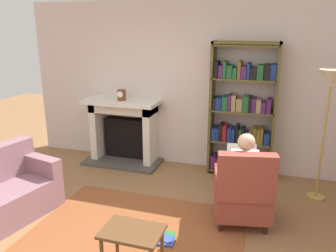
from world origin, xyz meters
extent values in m
plane|color=olive|center=(0.00, 0.00, 0.00)|extent=(14.00, 14.00, 0.00)
cube|color=beige|center=(0.00, 2.55, 1.35)|extent=(5.60, 0.10, 2.70)
cube|color=brown|center=(0.00, 0.30, 0.01)|extent=(2.40, 1.80, 0.01)
cube|color=#4C4742|center=(-1.04, 2.18, 0.03)|extent=(1.30, 0.64, 0.05)
cube|color=black|center=(-1.04, 2.40, 0.40)|extent=(0.78, 0.20, 0.70)
cube|color=silver|center=(-1.53, 2.28, 0.53)|extent=(0.12, 0.44, 1.05)
cube|color=silver|center=(-0.55, 2.28, 0.53)|extent=(0.12, 0.44, 1.05)
cube|color=silver|center=(-1.04, 2.28, 0.97)|extent=(1.10, 0.44, 0.16)
cube|color=silver|center=(-1.04, 2.22, 1.08)|extent=(1.26, 0.56, 0.06)
cylinder|color=brown|center=(-1.02, 2.20, 1.20)|extent=(0.14, 0.14, 0.18)
cylinder|color=white|center=(-1.02, 2.14, 1.22)|extent=(0.10, 0.01, 0.10)
cube|color=brown|center=(0.46, 2.34, 1.04)|extent=(0.04, 0.32, 2.08)
cube|color=brown|center=(1.41, 2.34, 1.04)|extent=(0.04, 0.32, 2.08)
cube|color=brown|center=(0.93, 2.34, 2.06)|extent=(0.99, 0.32, 0.04)
cube|color=brown|center=(0.93, 2.34, 0.06)|extent=(0.95, 0.32, 0.02)
cube|color=#4C1E59|center=(0.53, 2.33, 0.18)|extent=(0.09, 0.26, 0.21)
cube|color=maroon|center=(0.60, 2.33, 0.16)|extent=(0.04, 0.26, 0.19)
cube|color=navy|center=(0.67, 2.33, 0.17)|extent=(0.08, 0.26, 0.19)
cube|color=#4C1E59|center=(0.74, 2.33, 0.19)|extent=(0.05, 0.26, 0.24)
cube|color=maroon|center=(0.79, 2.33, 0.15)|extent=(0.04, 0.26, 0.16)
cube|color=brown|center=(0.87, 2.33, 0.17)|extent=(0.09, 0.26, 0.19)
cube|color=#4C1E59|center=(0.96, 2.33, 0.19)|extent=(0.09, 0.26, 0.23)
cube|color=#1E592D|center=(1.05, 2.33, 0.18)|extent=(0.08, 0.26, 0.21)
cube|color=maroon|center=(1.14, 2.33, 0.17)|extent=(0.08, 0.26, 0.19)
cube|color=#4C1E59|center=(1.22, 2.33, 0.18)|extent=(0.08, 0.26, 0.22)
cube|color=navy|center=(1.31, 2.33, 0.17)|extent=(0.08, 0.26, 0.20)
cube|color=brown|center=(0.93, 2.34, 0.55)|extent=(0.95, 0.32, 0.02)
cube|color=navy|center=(0.52, 2.33, 0.66)|extent=(0.07, 0.26, 0.20)
cube|color=navy|center=(0.58, 2.33, 0.66)|extent=(0.04, 0.26, 0.19)
cube|color=black|center=(0.63, 2.33, 0.69)|extent=(0.05, 0.26, 0.26)
cube|color=maroon|center=(0.69, 2.33, 0.69)|extent=(0.06, 0.26, 0.25)
cube|color=navy|center=(0.76, 2.33, 0.67)|extent=(0.06, 0.26, 0.22)
cube|color=navy|center=(0.82, 2.33, 0.66)|extent=(0.05, 0.26, 0.20)
cube|color=black|center=(0.88, 2.33, 0.69)|extent=(0.04, 0.26, 0.25)
cube|color=#1E592D|center=(0.93, 2.33, 0.66)|extent=(0.04, 0.26, 0.20)
cube|color=black|center=(0.97, 2.33, 0.67)|extent=(0.04, 0.26, 0.22)
cube|color=#4C1E59|center=(1.03, 2.33, 0.65)|extent=(0.05, 0.26, 0.17)
cube|color=#997F4C|center=(1.08, 2.33, 0.66)|extent=(0.04, 0.26, 0.19)
cube|color=brown|center=(1.14, 2.33, 0.68)|extent=(0.05, 0.26, 0.24)
cube|color=brown|center=(1.20, 2.33, 0.68)|extent=(0.06, 0.26, 0.23)
cube|color=brown|center=(1.26, 2.33, 0.69)|extent=(0.04, 0.26, 0.25)
cube|color=navy|center=(1.33, 2.33, 0.65)|extent=(0.09, 0.26, 0.18)
cube|color=brown|center=(0.93, 2.34, 1.04)|extent=(0.95, 0.32, 0.02)
cube|color=black|center=(0.51, 2.33, 1.15)|extent=(0.04, 0.26, 0.18)
cube|color=navy|center=(0.58, 2.33, 1.15)|extent=(0.09, 0.26, 0.19)
cube|color=#1E592D|center=(0.68, 2.33, 1.16)|extent=(0.08, 0.26, 0.21)
cube|color=#4C1E59|center=(0.74, 2.33, 1.17)|extent=(0.05, 0.26, 0.24)
cube|color=#997F4C|center=(0.81, 2.33, 1.17)|extent=(0.06, 0.26, 0.24)
cube|color=#997F4C|center=(0.89, 2.33, 1.15)|extent=(0.09, 0.26, 0.19)
cube|color=#1E592D|center=(0.98, 2.33, 1.17)|extent=(0.08, 0.26, 0.23)
cube|color=black|center=(1.05, 2.33, 1.17)|extent=(0.04, 0.26, 0.22)
cube|color=#4C1E59|center=(1.10, 2.33, 1.16)|extent=(0.06, 0.26, 0.21)
cube|color=#997F4C|center=(1.17, 2.33, 1.15)|extent=(0.07, 0.26, 0.20)
cube|color=#4C1E59|center=(1.24, 2.33, 1.13)|extent=(0.07, 0.26, 0.16)
cube|color=#4C1E59|center=(1.32, 2.33, 1.16)|extent=(0.06, 0.26, 0.21)
cube|color=brown|center=(0.93, 2.34, 1.53)|extent=(0.95, 0.32, 0.02)
cube|color=black|center=(0.52, 2.33, 1.67)|extent=(0.06, 0.26, 0.24)
cube|color=#4C1E59|center=(0.59, 2.33, 1.64)|extent=(0.06, 0.26, 0.19)
cube|color=#1E592D|center=(0.65, 2.33, 1.67)|extent=(0.04, 0.26, 0.25)
cube|color=#1E592D|center=(0.72, 2.33, 1.64)|extent=(0.08, 0.26, 0.19)
cube|color=#1E592D|center=(0.80, 2.33, 1.62)|extent=(0.06, 0.26, 0.16)
cube|color=brown|center=(0.86, 2.33, 1.67)|extent=(0.04, 0.26, 0.26)
cube|color=#4C1E59|center=(0.93, 2.33, 1.64)|extent=(0.08, 0.26, 0.18)
cube|color=navy|center=(0.99, 2.33, 1.66)|extent=(0.04, 0.26, 0.23)
cube|color=black|center=(1.07, 2.33, 1.63)|extent=(0.09, 0.26, 0.16)
cube|color=#1E592D|center=(1.16, 2.33, 1.65)|extent=(0.09, 0.26, 0.21)
cube|color=black|center=(1.26, 2.33, 1.66)|extent=(0.08, 0.26, 0.22)
cube|color=navy|center=(1.34, 2.33, 1.66)|extent=(0.08, 0.26, 0.23)
cube|color=brown|center=(0.93, 2.34, 2.02)|extent=(0.95, 0.32, 0.02)
cylinder|color=#331E14|center=(1.32, 1.22, 0.06)|extent=(0.05, 0.05, 0.12)
cylinder|color=#331E14|center=(0.82, 1.11, 0.06)|extent=(0.05, 0.05, 0.12)
cylinder|color=#331E14|center=(1.42, 0.75, 0.06)|extent=(0.05, 0.05, 0.12)
cylinder|color=#331E14|center=(0.92, 0.65, 0.06)|extent=(0.05, 0.05, 0.12)
cube|color=brown|center=(1.12, 0.93, 0.27)|extent=(0.75, 0.72, 0.30)
cube|color=brown|center=(1.17, 0.70, 0.70)|extent=(0.66, 0.29, 0.55)
cube|color=brown|center=(1.38, 0.99, 0.53)|extent=(0.23, 0.55, 0.22)
cube|color=brown|center=(0.85, 0.88, 0.53)|extent=(0.23, 0.55, 0.22)
cube|color=silver|center=(1.13, 0.89, 0.67)|extent=(0.35, 0.26, 0.50)
sphere|color=#D8AD8C|center=(1.13, 0.89, 1.04)|extent=(0.20, 0.20, 0.20)
cube|color=#191E3F|center=(1.16, 1.10, 0.47)|extent=(0.20, 0.42, 0.12)
cube|color=#191E3F|center=(1.01, 1.06, 0.47)|extent=(0.20, 0.42, 0.12)
cylinder|color=#191E3F|center=(1.12, 1.28, 0.21)|extent=(0.10, 0.10, 0.42)
cylinder|color=#191E3F|center=(0.97, 1.25, 0.21)|extent=(0.10, 0.10, 0.42)
cube|color=white|center=(1.06, 1.21, 0.77)|extent=(0.37, 0.18, 0.25)
cube|color=#89616B|center=(-1.54, 0.66, 0.52)|extent=(0.72, 0.30, 0.24)
cube|color=brown|center=(0.24, -0.33, 0.48)|extent=(0.56, 0.39, 0.03)
cylinder|color=brown|center=(0.00, -0.18, 0.23)|extent=(0.04, 0.04, 0.47)
cylinder|color=brown|center=(0.48, -0.18, 0.23)|extent=(0.04, 0.04, 0.47)
cube|color=#267233|center=(0.33, 0.31, 0.02)|extent=(0.30, 0.27, 0.02)
cube|color=#334CA5|center=(0.36, 0.26, 0.03)|extent=(0.20, 0.16, 0.04)
cube|color=#334CA5|center=(0.11, 0.44, 0.03)|extent=(0.22, 0.17, 0.03)
cube|color=#334CA5|center=(0.36, 0.23, 0.02)|extent=(0.24, 0.19, 0.03)
cylinder|color=#B7933F|center=(2.05, 1.84, 0.01)|extent=(0.24, 0.24, 0.03)
cylinder|color=#B7933F|center=(2.05, 1.84, 0.80)|extent=(0.03, 0.03, 1.54)
cone|color=beige|center=(2.05, 1.84, 1.67)|extent=(0.32, 0.32, 0.22)
camera|label=1|loc=(1.38, -2.82, 2.30)|focal=36.33mm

